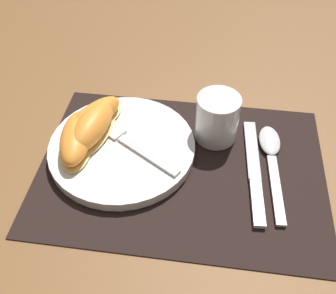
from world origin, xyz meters
The scene contains 10 objects.
ground_plane centered at (0.00, 0.00, 0.00)m, with size 3.00×3.00×0.00m, color brown.
placemat centered at (0.00, 0.00, 0.00)m, with size 0.44×0.31×0.00m.
plate centered at (-0.10, 0.02, 0.01)m, with size 0.23×0.23×0.02m.
juice_glass centered at (0.05, 0.07, 0.04)m, with size 0.07×0.07×0.08m.
knife centered at (0.11, 0.00, 0.01)m, with size 0.03×0.21×0.01m.
spoon centered at (0.14, 0.04, 0.01)m, with size 0.04×0.19×0.01m.
fork centered at (-0.09, 0.03, 0.02)m, with size 0.17×0.12×0.00m.
citrus_wedge_0 centered at (-0.15, 0.06, 0.04)m, with size 0.09×0.12×0.04m.
citrus_wedge_1 centered at (-0.15, 0.03, 0.04)m, with size 0.07×0.13×0.04m.
citrus_wedge_2 centered at (-0.16, 0.01, 0.04)m, with size 0.07×0.12×0.04m.
Camera 1 is at (0.03, -0.39, 0.47)m, focal length 42.00 mm.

